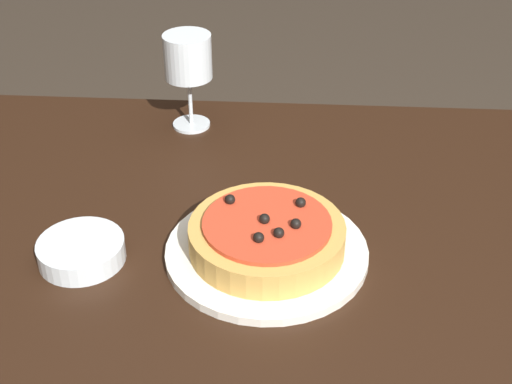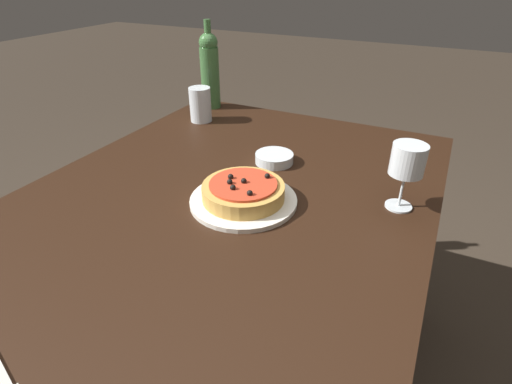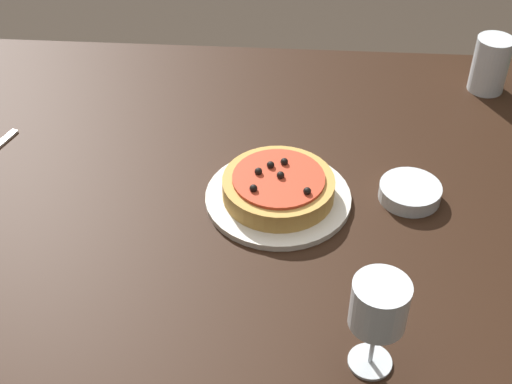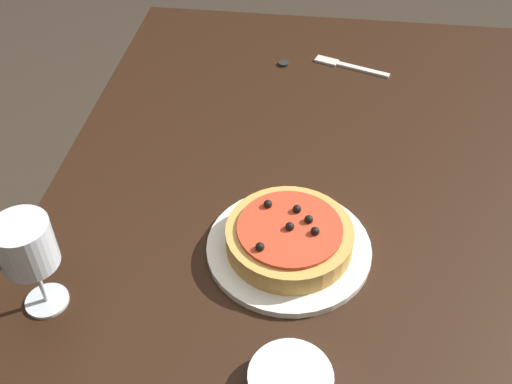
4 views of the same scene
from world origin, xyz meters
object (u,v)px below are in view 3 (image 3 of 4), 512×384
at_px(pizza, 278,186).
at_px(water_cup, 490,64).
at_px(dining_table, 241,210).
at_px(dinner_plate, 278,198).
at_px(side_bowl, 410,192).
at_px(wine_glass, 379,307).

distance_m(pizza, water_cup, 0.61).
bearing_deg(dining_table, dinner_plate, -38.61).
relative_size(dining_table, side_bowl, 13.23).
relative_size(dining_table, water_cup, 12.05).
relative_size(dinner_plate, pizza, 1.31).
height_order(dinner_plate, side_bowl, side_bowl).
xyz_separation_m(dining_table, wine_glass, (0.22, -0.41, 0.20)).
height_order(dinner_plate, wine_glass, wine_glass).
xyz_separation_m(wine_glass, water_cup, (0.30, 0.76, -0.06)).
xyz_separation_m(pizza, side_bowl, (0.24, 0.02, -0.02)).
xyz_separation_m(dinner_plate, side_bowl, (0.24, 0.02, 0.01)).
bearing_deg(water_cup, side_bowl, -117.73).
height_order(dining_table, water_cup, water_cup).
height_order(wine_glass, water_cup, wine_glass).
relative_size(dining_table, wine_glass, 9.08).
bearing_deg(pizza, dining_table, 141.37).
distance_m(wine_glass, water_cup, 0.82).
distance_m(dining_table, side_bowl, 0.33).
bearing_deg(side_bowl, pizza, -174.47).
xyz_separation_m(dining_table, side_bowl, (0.31, -0.04, 0.09)).
bearing_deg(water_cup, dining_table, -145.74).
bearing_deg(water_cup, wine_glass, -111.22).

